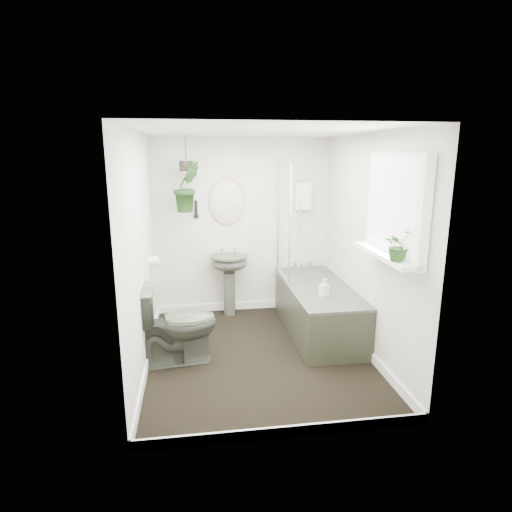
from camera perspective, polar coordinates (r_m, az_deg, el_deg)
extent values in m
cube|color=black|center=(4.70, 0.27, -13.10)|extent=(2.30, 2.80, 0.02)
cube|color=white|center=(4.20, 0.31, 16.45)|extent=(2.30, 2.80, 0.02)
cube|color=white|center=(5.68, -1.86, 3.94)|extent=(2.30, 0.02, 2.30)
cube|color=white|center=(2.97, 4.40, -5.13)|extent=(2.30, 0.02, 2.30)
cube|color=white|center=(4.29, -15.22, 0.30)|extent=(0.02, 2.80, 2.30)
cube|color=white|center=(4.62, 14.67, 1.27)|extent=(0.02, 2.80, 2.30)
cube|color=white|center=(4.67, 0.27, -12.45)|extent=(2.30, 2.80, 0.10)
cube|color=white|center=(5.70, 6.29, 7.97)|extent=(0.20, 0.10, 0.35)
ellipsoid|color=tan|center=(5.57, -3.87, 7.37)|extent=(0.46, 0.03, 0.62)
cylinder|color=black|center=(5.55, -7.98, 6.21)|extent=(0.04, 0.04, 0.22)
cylinder|color=white|center=(5.02, -13.46, -0.63)|extent=(0.11, 0.11, 0.11)
cube|color=white|center=(3.88, 18.15, 6.25)|extent=(0.08, 1.00, 0.90)
cube|color=white|center=(3.92, 16.78, 0.18)|extent=(0.18, 1.00, 0.04)
cube|color=white|center=(3.86, 17.55, 6.26)|extent=(0.01, 0.86, 0.76)
imported|color=#3F4339|center=(4.46, -10.66, -8.80)|extent=(0.87, 0.56, 0.84)
imported|color=black|center=(3.62, 18.50, 1.38)|extent=(0.28, 0.26, 0.26)
imported|color=black|center=(5.26, -9.20, 9.13)|extent=(0.42, 0.39, 0.61)
imported|color=black|center=(4.72, 9.08, -4.13)|extent=(0.11, 0.11, 0.20)
cylinder|color=black|center=(5.25, -9.30, 11.77)|extent=(0.16, 0.16, 0.12)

